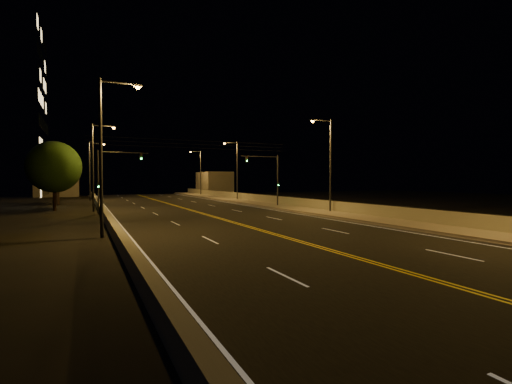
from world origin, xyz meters
name	(u,v)px	position (x,y,z in m)	size (l,w,h in m)	color
ground	(408,273)	(0.00, 0.00, 0.00)	(160.00, 160.00, 0.00)	black
road	(226,220)	(0.00, 20.00, 0.01)	(18.00, 120.00, 0.02)	black
sidewalk	(328,214)	(10.80, 20.00, 0.15)	(3.60, 120.00, 0.30)	gray
curb	(312,215)	(8.93, 20.00, 0.07)	(0.14, 120.00, 0.15)	gray
parapet_wall	(341,207)	(12.45, 20.00, 0.80)	(0.30, 120.00, 1.00)	#9B9681
jersey_barrier	(109,221)	(-9.44, 20.00, 0.39)	(0.45, 120.00, 0.78)	#9B9681
distant_building_right	(214,183)	(16.50, 72.07, 2.62)	(6.00, 10.00, 5.25)	gray
distant_building_left	(57,177)	(-16.00, 76.35, 3.94)	(8.00, 8.00, 7.89)	gray
parapet_rail	(341,201)	(12.45, 20.00, 1.33)	(0.06, 0.06, 120.00)	black
lane_markings	(226,220)	(0.00, 19.93, 0.02)	(17.32, 116.00, 0.00)	silver
streetlight_1	(328,160)	(11.53, 20.94, 5.55)	(2.55, 0.28, 9.67)	#2D2D33
streetlight_2	(236,167)	(11.53, 46.26, 5.55)	(2.55, 0.28, 9.67)	#2D2D33
streetlight_3	(200,170)	(11.53, 67.10, 5.55)	(2.55, 0.28, 9.67)	#2D2D33
streetlight_4	(105,147)	(-9.93, 14.16, 5.55)	(2.55, 0.28, 9.67)	#2D2D33
streetlight_5	(95,161)	(-9.93, 34.41, 5.55)	(2.55, 0.28, 9.67)	#2D2D33
streetlight_6	(91,167)	(-9.93, 56.49, 5.55)	(2.55, 0.28, 9.67)	#2D2D33
traffic_signal_right	(271,175)	(10.05, 30.83, 4.11)	(5.11, 0.31, 6.57)	#2D2D33
traffic_signal_left	(108,174)	(-8.85, 30.83, 4.11)	(5.11, 0.31, 6.57)	#2D2D33
overhead_wires	(195,144)	(0.00, 29.50, 7.40)	(22.00, 0.03, 0.83)	black
tree_0	(54,167)	(-14.15, 37.25, 4.96)	(5.81, 5.81, 7.87)	black
tree_1	(57,167)	(-14.35, 47.30, 5.18)	(6.07, 6.07, 8.23)	black
tree_2	(56,169)	(-14.84, 52.68, 5.05)	(5.91, 5.91, 8.01)	black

